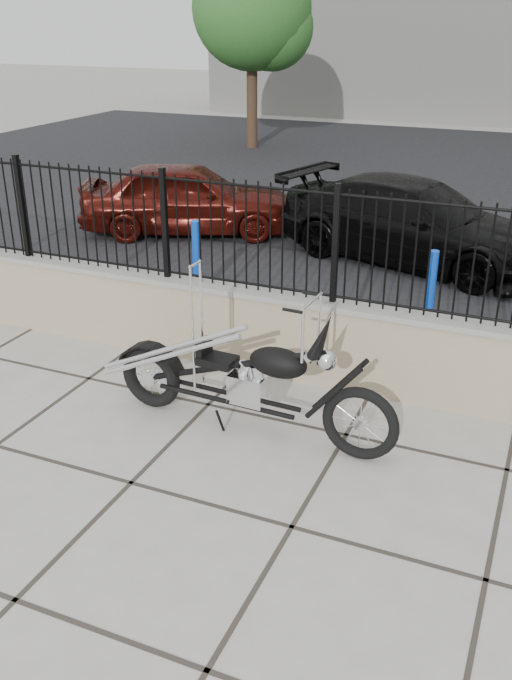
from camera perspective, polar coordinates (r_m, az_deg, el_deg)
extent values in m
plane|color=#99968E|center=(6.49, -9.88, -11.11)|extent=(90.00, 90.00, 0.00)
plane|color=black|center=(17.52, 12.93, 11.55)|extent=(30.00, 30.00, 0.00)
cube|color=gray|center=(8.17, -0.74, 0.97)|extent=(14.00, 0.36, 0.96)
cube|color=black|center=(7.80, -0.79, 8.26)|extent=(14.00, 0.08, 1.20)
cube|color=beige|center=(30.99, 19.28, 23.74)|extent=(22.00, 6.00, 8.00)
imported|color=#440F09|center=(13.51, -5.48, 11.18)|extent=(4.16, 2.94, 1.32)
imported|color=black|center=(12.05, 12.42, 9.11)|extent=(4.89, 3.03, 1.32)
cylinder|color=blue|center=(10.32, -4.70, 6.41)|extent=(0.16, 0.16, 1.11)
cylinder|color=#0D26C3|center=(9.37, 13.63, 3.77)|extent=(0.17, 0.17, 1.07)
cylinder|color=#382619|center=(22.57, -0.32, 19.04)|extent=(0.32, 0.32, 3.20)
sphere|color=#366224|center=(22.47, -0.33, 25.27)|extent=(3.41, 3.41, 3.41)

